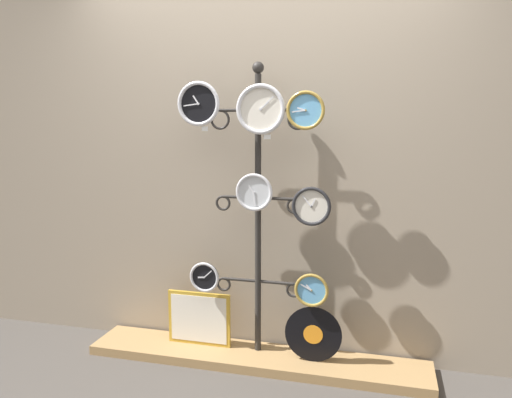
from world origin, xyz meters
name	(u,v)px	position (x,y,z in m)	size (l,w,h in m)	color
ground_plane	(240,390)	(0.00, 0.00, 0.00)	(12.00, 12.00, 0.00)	#47423D
shop_wall	(264,143)	(0.00, 0.57, 1.40)	(4.40, 0.04, 2.80)	gray
low_shelf	(256,358)	(0.00, 0.35, 0.03)	(2.20, 0.36, 0.06)	#9E7A4C
display_stand	(258,264)	(0.00, 0.41, 0.64)	(0.62, 0.41, 1.90)	#282623
clock_top_left	(199,104)	(-0.34, 0.29, 1.65)	(0.27, 0.04, 0.27)	black
clock_top_center	(261,109)	(0.04, 0.31, 1.61)	(0.30, 0.04, 0.30)	silver
clock_top_right	(306,110)	(0.31, 0.31, 1.60)	(0.23, 0.04, 0.23)	#60A8DB
clock_middle_center	(254,192)	(0.00, 0.32, 1.11)	(0.23, 0.04, 0.23)	silver
clock_middle_right	(311,206)	(0.35, 0.33, 1.04)	(0.24, 0.04, 0.24)	silver
clock_bottom_left	(205,277)	(-0.33, 0.31, 0.56)	(0.20, 0.04, 0.20)	black
clock_bottom_right	(312,290)	(0.36, 0.31, 0.53)	(0.21, 0.04, 0.21)	#60A8DB
vinyl_record	(313,334)	(0.37, 0.34, 0.24)	(0.36, 0.01, 0.36)	black
picture_frame	(199,318)	(-0.40, 0.39, 0.24)	(0.43, 0.02, 0.36)	gold
price_tag_upper	(205,129)	(-0.30, 0.29, 1.50)	(0.04, 0.00, 0.03)	white
price_tag_mid	(267,137)	(0.08, 0.31, 1.45)	(0.04, 0.00, 0.03)	white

